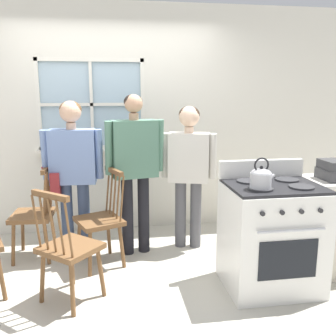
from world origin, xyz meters
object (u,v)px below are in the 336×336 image
(person_adult_right, at_px, (189,162))
(handbag, at_px, (56,183))
(stove, at_px, (271,235))
(person_elderly_left, at_px, (73,163))
(chair_by_window, at_px, (35,216))
(chair_center_cluster, at_px, (101,221))
(person_teen_center, at_px, (135,160))
(chair_near_stove, at_px, (69,249))
(kettle, at_px, (261,177))
(side_counter, at_px, (333,225))
(potted_plant, at_px, (117,143))

(person_adult_right, distance_m, handbag, 1.38)
(handbag, bearing_deg, stove, -25.72)
(person_elderly_left, relative_size, person_adult_right, 1.04)
(chair_by_window, distance_m, person_elderly_left, 0.67)
(chair_center_cluster, bearing_deg, person_teen_center, 101.09)
(chair_by_window, height_order, stove, stove)
(chair_near_stove, xyz_separation_m, kettle, (1.54, -0.16, 0.57))
(handbag, bearing_deg, person_elderly_left, 5.87)
(chair_by_window, bearing_deg, chair_center_cluster, 71.39)
(chair_by_window, height_order, person_teen_center, person_teen_center)
(chair_near_stove, xyz_separation_m, person_teen_center, (0.60, 0.86, 0.56))
(chair_center_cluster, xyz_separation_m, handbag, (-0.44, 0.25, 0.34))
(handbag, bearing_deg, side_counter, -15.19)
(handbag, bearing_deg, chair_by_window, 177.06)
(potted_plant, xyz_separation_m, handbag, (-0.63, -0.67, -0.31))
(chair_center_cluster, bearing_deg, chair_by_window, -133.16)
(potted_plant, relative_size, handbag, 0.96)
(chair_by_window, distance_m, handbag, 0.41)
(chair_by_window, distance_m, kettle, 2.30)
(chair_near_stove, bearing_deg, potted_plant, -64.44)
(person_elderly_left, relative_size, potted_plant, 5.47)
(chair_by_window, bearing_deg, side_counter, 78.72)
(kettle, height_order, potted_plant, potted_plant)
(kettle, bearing_deg, person_teen_center, 132.44)
(stove, xyz_separation_m, side_counter, (0.72, 0.20, -0.02))
(chair_center_cluster, height_order, person_teen_center, person_teen_center)
(person_elderly_left, xyz_separation_m, potted_plant, (0.46, 0.65, 0.11))
(side_counter, bearing_deg, stove, -164.11)
(person_teen_center, distance_m, person_adult_right, 0.59)
(person_elderly_left, distance_m, handbag, 0.27)
(person_elderly_left, relative_size, stove, 1.48)
(chair_near_stove, height_order, person_adult_right, person_adult_right)
(person_adult_right, xyz_separation_m, kettle, (0.35, -1.09, 0.07))
(chair_by_window, bearing_deg, person_teen_center, 90.79)
(person_teen_center, height_order, handbag, person_teen_center)
(handbag, bearing_deg, chair_near_stove, -77.99)
(chair_center_cluster, xyz_separation_m, potted_plant, (0.19, 0.92, 0.64))
(stove, height_order, potted_plant, potted_plant)
(chair_near_stove, bearing_deg, side_counter, -134.48)
(chair_near_stove, distance_m, potted_plant, 1.74)
(person_elderly_left, distance_m, person_adult_right, 1.20)
(chair_near_stove, distance_m, kettle, 1.65)
(person_teen_center, height_order, stove, person_teen_center)
(person_elderly_left, relative_size, kettle, 6.49)
(person_teen_center, relative_size, kettle, 6.74)
(person_teen_center, xyz_separation_m, kettle, (0.93, -1.02, 0.02))
(person_teen_center, bearing_deg, chair_near_stove, -135.73)
(chair_by_window, bearing_deg, handbag, 90.00)
(chair_by_window, relative_size, chair_near_stove, 1.00)
(person_elderly_left, relative_size, handbag, 5.22)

